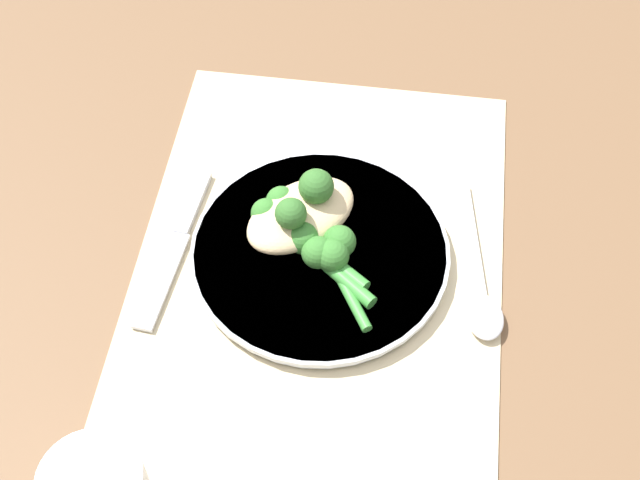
{
  "coord_description": "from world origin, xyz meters",
  "views": [
    {
      "loc": [
        -0.48,
        -0.07,
        0.7
      ],
      "look_at": [
        0.0,
        0.0,
        0.03
      ],
      "focal_mm": 50.0,
      "sensor_mm": 36.0,
      "label": 1
    }
  ],
  "objects_px": {
    "plate": "(320,253)",
    "spoon": "(481,297)",
    "knife": "(176,244)",
    "chicken_fillet": "(301,215)",
    "broccoli_stalk_front": "(309,244)",
    "broccoli_stalk_rear": "(332,254)",
    "broccoli_stalk_left": "(288,220)"
  },
  "relations": [
    {
      "from": "broccoli_stalk_front",
      "to": "broccoli_stalk_left",
      "type": "bearing_deg",
      "value": 82.25
    },
    {
      "from": "chicken_fillet",
      "to": "broccoli_stalk_rear",
      "type": "xyz_separation_m",
      "value": [
        -0.04,
        -0.03,
        -0.0
      ]
    },
    {
      "from": "chicken_fillet",
      "to": "broccoli_stalk_front",
      "type": "relative_size",
      "value": 1.35
    },
    {
      "from": "broccoli_stalk_left",
      "to": "knife",
      "type": "relative_size",
      "value": 0.66
    },
    {
      "from": "knife",
      "to": "chicken_fillet",
      "type": "bearing_deg",
      "value": -159.68
    },
    {
      "from": "plate",
      "to": "spoon",
      "type": "height_order",
      "value": "plate"
    },
    {
      "from": "broccoli_stalk_left",
      "to": "broccoli_stalk_rear",
      "type": "height_order",
      "value": "broccoli_stalk_rear"
    },
    {
      "from": "plate",
      "to": "knife",
      "type": "bearing_deg",
      "value": 91.93
    },
    {
      "from": "plate",
      "to": "broccoli_stalk_front",
      "type": "distance_m",
      "value": 0.02
    },
    {
      "from": "plate",
      "to": "broccoli_stalk_rear",
      "type": "distance_m",
      "value": 0.03
    },
    {
      "from": "broccoli_stalk_front",
      "to": "knife",
      "type": "height_order",
      "value": "broccoli_stalk_front"
    },
    {
      "from": "knife",
      "to": "spoon",
      "type": "xyz_separation_m",
      "value": [
        -0.02,
        -0.29,
        0.0
      ]
    },
    {
      "from": "broccoli_stalk_front",
      "to": "broccoli_stalk_rear",
      "type": "relative_size",
      "value": 1.01
    },
    {
      "from": "chicken_fillet",
      "to": "broccoli_stalk_left",
      "type": "bearing_deg",
      "value": 113.85
    },
    {
      "from": "broccoli_stalk_left",
      "to": "spoon",
      "type": "bearing_deg",
      "value": -68.03
    },
    {
      "from": "chicken_fillet",
      "to": "broccoli_stalk_front",
      "type": "xyz_separation_m",
      "value": [
        -0.03,
        -0.01,
        -0.0
      ]
    },
    {
      "from": "chicken_fillet",
      "to": "knife",
      "type": "relative_size",
      "value": 0.7
    },
    {
      "from": "chicken_fillet",
      "to": "broccoli_stalk_left",
      "type": "xyz_separation_m",
      "value": [
        -0.01,
        0.01,
        -0.0
      ]
    },
    {
      "from": "broccoli_stalk_rear",
      "to": "knife",
      "type": "xyz_separation_m",
      "value": [
        0.01,
        0.15,
        -0.03
      ]
    },
    {
      "from": "broccoli_stalk_front",
      "to": "broccoli_stalk_rear",
      "type": "height_order",
      "value": "same"
    },
    {
      "from": "broccoli_stalk_front",
      "to": "broccoli_stalk_rear",
      "type": "distance_m",
      "value": 0.02
    },
    {
      "from": "chicken_fillet",
      "to": "broccoli_stalk_front",
      "type": "bearing_deg",
      "value": -157.88
    },
    {
      "from": "plate",
      "to": "spoon",
      "type": "relative_size",
      "value": 1.35
    },
    {
      "from": "broccoli_stalk_left",
      "to": "knife",
      "type": "bearing_deg",
      "value": 139.85
    },
    {
      "from": "broccoli_stalk_left",
      "to": "spoon",
      "type": "xyz_separation_m",
      "value": [
        -0.05,
        -0.19,
        -0.02
      ]
    },
    {
      "from": "broccoli_stalk_left",
      "to": "spoon",
      "type": "distance_m",
      "value": 0.19
    },
    {
      "from": "plate",
      "to": "chicken_fillet",
      "type": "relative_size",
      "value": 1.86
    },
    {
      "from": "chicken_fillet",
      "to": "spoon",
      "type": "distance_m",
      "value": 0.18
    },
    {
      "from": "chicken_fillet",
      "to": "spoon",
      "type": "height_order",
      "value": "chicken_fillet"
    },
    {
      "from": "broccoli_stalk_left",
      "to": "broccoli_stalk_rear",
      "type": "xyz_separation_m",
      "value": [
        -0.04,
        -0.05,
        0.0
      ]
    },
    {
      "from": "plate",
      "to": "broccoli_stalk_front",
      "type": "bearing_deg",
      "value": 113.26
    },
    {
      "from": "chicken_fillet",
      "to": "broccoli_stalk_rear",
      "type": "height_order",
      "value": "same"
    }
  ]
}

